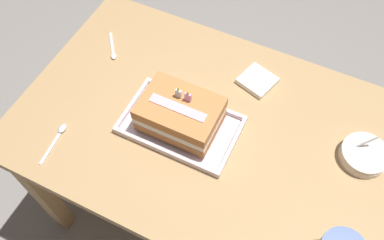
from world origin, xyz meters
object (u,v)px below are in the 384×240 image
foil_tray (181,125)px  serving_spoon_near_tray (59,134)px  napkin_pile (257,81)px  birthday_cake (180,114)px  serving_spoon_by_bowls (113,51)px  bowl_stack (364,155)px

foil_tray → serving_spoon_near_tray: bearing=-149.8°
napkin_pile → birthday_cake: bearing=-119.7°
foil_tray → birthday_cake: birthday_cake is taller
birthday_cake → napkin_pile: bearing=60.3°
serving_spoon_near_tray → birthday_cake: bearing=30.2°
birthday_cake → napkin_pile: (0.15, 0.27, -0.06)m
birthday_cake → serving_spoon_near_tray: size_ratio=1.57×
foil_tray → birthday_cake: bearing=90.0°
serving_spoon_near_tray → serving_spoon_by_bowls: serving_spoon_near_tray is taller
serving_spoon_by_bowls → napkin_pile: bearing=10.6°
foil_tray → napkin_pile: size_ratio=2.71×
serving_spoon_by_bowls → napkin_pile: size_ratio=0.86×
serving_spoon_by_bowls → birthday_cake: bearing=-25.9°
serving_spoon_by_bowls → napkin_pile: napkin_pile is taller
bowl_stack → birthday_cake: bearing=-165.6°
foil_tray → birthday_cake: 0.07m
birthday_cake → serving_spoon_near_tray: 0.38m
serving_spoon_by_bowls → napkin_pile: (0.51, 0.10, 0.01)m
foil_tray → birthday_cake: size_ratio=1.53×
foil_tray → bowl_stack: bearing=14.4°
bowl_stack → serving_spoon_by_bowls: (-0.89, 0.03, -0.01)m
bowl_stack → serving_spoon_by_bowls: size_ratio=1.24×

